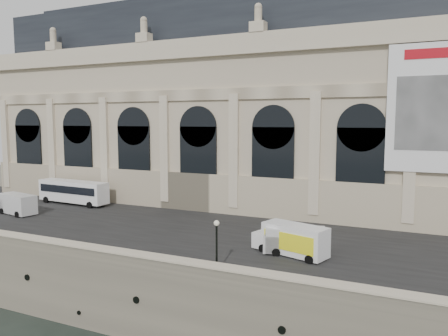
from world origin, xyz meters
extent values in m
cube|color=gray|center=(0.00, 35.00, 3.00)|extent=(160.00, 70.00, 6.00)
cube|color=#2D2D2D|center=(0.00, 14.00, 6.03)|extent=(160.00, 24.00, 0.06)
cube|color=gray|center=(0.00, 0.60, 6.55)|extent=(160.00, 1.20, 1.10)
cube|color=beige|center=(0.00, 0.60, 7.15)|extent=(160.00, 1.40, 0.12)
cube|color=beige|center=(-6.00, 31.00, 17.00)|extent=(68.00, 18.00, 22.00)
cube|color=beige|center=(-6.00, 21.85, 8.50)|extent=(68.60, 0.40, 5.00)
cube|color=beige|center=(-6.00, 21.70, 26.80)|extent=(69.00, 0.80, 2.40)
cube|color=beige|center=(-6.00, 21.85, 21.00)|extent=(68.00, 0.30, 1.40)
cube|color=#22272E|center=(-6.00, 31.00, 31.00)|extent=(64.00, 15.00, 6.00)
cube|color=#22272E|center=(-6.00, 31.00, 34.50)|extent=(56.00, 10.00, 1.20)
cube|color=black|center=(-34.00, 21.82, 12.50)|extent=(5.20, 0.25, 9.00)
cylinder|color=black|center=(-34.00, 21.82, 17.00)|extent=(5.20, 0.25, 5.20)
cube|color=beige|center=(-29.00, 21.75, 14.00)|extent=(1.20, 0.50, 14.00)
cube|color=black|center=(-24.00, 21.82, 12.50)|extent=(5.20, 0.25, 9.00)
cylinder|color=black|center=(-24.00, 21.82, 17.00)|extent=(5.20, 0.25, 5.20)
cube|color=beige|center=(-19.00, 21.75, 14.00)|extent=(1.20, 0.50, 14.00)
cube|color=black|center=(-14.00, 21.82, 12.50)|extent=(5.20, 0.25, 9.00)
cylinder|color=black|center=(-14.00, 21.82, 17.00)|extent=(5.20, 0.25, 5.20)
cube|color=beige|center=(-9.00, 21.75, 14.00)|extent=(1.20, 0.50, 14.00)
cube|color=black|center=(-4.00, 21.82, 12.50)|extent=(5.20, 0.25, 9.00)
cylinder|color=black|center=(-4.00, 21.82, 17.00)|extent=(5.20, 0.25, 5.20)
cube|color=beige|center=(1.00, 21.75, 14.00)|extent=(1.20, 0.50, 14.00)
cube|color=black|center=(6.00, 21.82, 12.50)|extent=(5.20, 0.25, 9.00)
cylinder|color=black|center=(6.00, 21.82, 17.00)|extent=(5.20, 0.25, 5.20)
cube|color=beige|center=(11.00, 21.75, 14.00)|extent=(1.20, 0.50, 14.00)
cube|color=black|center=(16.00, 21.82, 12.50)|extent=(5.20, 0.25, 9.00)
cylinder|color=black|center=(16.00, 21.82, 17.00)|extent=(5.20, 0.25, 5.20)
cube|color=beige|center=(21.00, 21.75, 14.00)|extent=(1.20, 0.50, 14.00)
cube|color=beige|center=(-39.00, 21.75, 14.00)|extent=(1.20, 0.50, 14.00)
cube|color=white|center=(23.00, 21.55, 19.00)|extent=(9.00, 0.35, 13.00)
cube|color=#B30B16|center=(23.00, 21.35, 24.40)|extent=(6.00, 0.06, 1.00)
cube|color=gray|center=(22.50, 21.35, 18.50)|extent=(6.20, 0.06, 7.50)
cube|color=white|center=(-22.33, 18.86, 7.88)|extent=(11.37, 2.99, 2.91)
cube|color=black|center=(-27.97, 19.19, 8.16)|extent=(0.20, 2.16, 1.13)
cube|color=black|center=(-22.40, 17.65, 8.25)|extent=(10.30, 0.68, 1.03)
cube|color=black|center=(-22.26, 20.07, 8.25)|extent=(10.30, 0.68, 1.03)
cylinder|color=black|center=(-26.61, 17.93, 6.47)|extent=(0.95, 0.34, 0.94)
cylinder|color=black|center=(-26.48, 20.27, 6.47)|extent=(0.95, 0.34, 0.94)
cylinder|color=black|center=(-18.19, 17.45, 6.47)|extent=(0.95, 0.34, 0.94)
cylinder|color=black|center=(-18.05, 19.79, 6.47)|extent=(0.95, 0.34, 0.94)
cube|color=silver|center=(-23.88, 10.82, 7.38)|extent=(5.84, 3.14, 2.36)
cube|color=silver|center=(-26.06, 11.23, 7.03)|extent=(1.92, 2.40, 1.64)
cube|color=black|center=(-26.62, 11.34, 7.59)|extent=(0.40, 1.83, 0.82)
cylinder|color=black|center=(-25.82, 10.09, 6.39)|extent=(0.81, 0.40, 0.78)
cylinder|color=black|center=(-25.42, 12.21, 6.39)|extent=(0.81, 0.40, 0.78)
cylinder|color=black|center=(-22.34, 9.44, 6.39)|extent=(0.81, 0.40, 0.78)
cylinder|color=black|center=(-21.94, 11.55, 6.39)|extent=(0.81, 0.40, 0.78)
cube|color=silver|center=(12.27, 9.41, 7.30)|extent=(5.54, 3.39, 2.21)
cube|color=silver|center=(10.29, 8.83, 6.96)|extent=(1.96, 2.34, 1.54)
cube|color=black|center=(9.77, 8.68, 7.49)|extent=(0.54, 1.67, 0.77)
cylinder|color=black|center=(10.97, 7.98, 6.36)|extent=(0.77, 0.44, 0.73)
cylinder|color=black|center=(10.40, 9.91, 6.36)|extent=(0.77, 0.44, 0.73)
cylinder|color=black|center=(14.15, 8.91, 6.36)|extent=(0.77, 0.44, 0.73)
cylinder|color=black|center=(13.58, 10.85, 6.36)|extent=(0.77, 0.44, 0.73)
cube|color=white|center=(12.39, 8.88, 7.48)|extent=(6.10, 3.77, 2.57)
cube|color=#FCF41C|center=(12.06, 7.81, 7.48)|extent=(4.75, 1.52, 1.52)
cube|color=#B30B16|center=(12.06, 7.81, 7.48)|extent=(2.74, 0.88, 0.57)
cube|color=white|center=(9.30, 9.84, 6.90)|extent=(2.07, 2.45, 1.43)
cylinder|color=black|center=(9.52, 8.62, 6.38)|extent=(0.81, 0.48, 0.76)
cylinder|color=black|center=(10.16, 10.71, 6.38)|extent=(0.81, 0.48, 0.76)
cylinder|color=black|center=(14.07, 7.22, 6.38)|extent=(0.81, 0.48, 0.76)
cylinder|color=black|center=(14.71, 9.31, 6.38)|extent=(0.81, 0.48, 0.76)
cylinder|color=black|center=(8.09, 2.04, 6.19)|extent=(0.43, 0.43, 0.39)
cylinder|color=black|center=(8.09, 2.04, 7.95)|extent=(0.16, 0.16, 3.89)
sphere|color=beige|center=(8.09, 2.04, 9.99)|extent=(0.43, 0.43, 0.43)
camera|label=1|loc=(22.21, -27.36, 17.78)|focal=35.00mm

